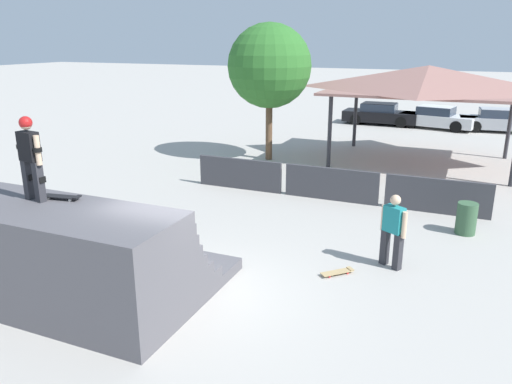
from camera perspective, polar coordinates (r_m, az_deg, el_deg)
The scene contains 13 objects.
ground_plane at distance 10.44m, azimuth -7.36°, elevation -11.39°, with size 160.00×160.00×0.00m, color #ADA8A0.
quarter_pipe_ramp at distance 10.73m, azimuth -22.10°, elevation -6.62°, with size 5.87×3.82×2.01m.
skater_on_deck at distance 10.18m, azimuth -24.45°, elevation 4.09°, with size 0.69×0.28×1.61m.
skateboard_on_deck at distance 10.24m, azimuth -21.22°, elevation -0.49°, with size 0.79×0.32×0.09m.
bystander_walking at distance 11.51m, azimuth 15.41°, elevation -3.93°, with size 0.64×0.44×1.71m.
skateboard_on_ground at distance 11.24m, azimuth 9.39°, elevation -8.99°, with size 0.67×0.68×0.09m.
barrier_fence at distance 16.06m, azimuth 8.57°, elevation 0.91°, with size 9.44×0.12×1.05m.
pavilion_shelter at distance 21.38m, azimuth 19.05°, elevation 12.04°, with size 7.74×5.42×3.96m.
tree_beside_pavilion at distance 20.92m, azimuth 1.55°, elevation 14.18°, with size 3.42×3.42×5.61m.
trash_bin at distance 14.28m, azimuth 22.91°, elevation -2.80°, with size 0.52×0.52×0.85m, color #385B3D.
parked_car_black at distance 31.24m, azimuth 14.00°, elevation 8.62°, with size 4.35×1.79×1.27m.
parked_car_white at distance 30.70m, azimuth 19.96°, elevation 7.96°, with size 4.36×2.46×1.27m.
parked_car_silver at distance 30.96m, azimuth 26.01°, elevation 7.32°, with size 4.26×1.97×1.27m.
Camera 1 is at (4.79, -7.84, 4.96)m, focal length 35.00 mm.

